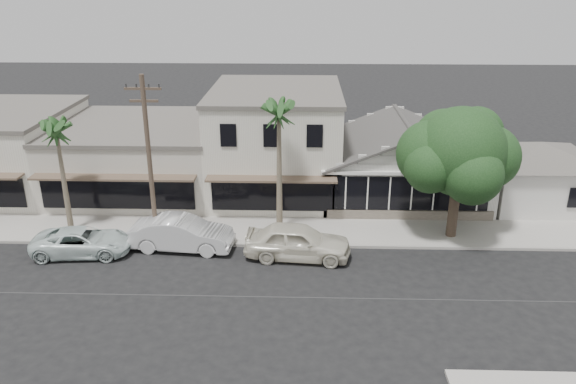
{
  "coord_description": "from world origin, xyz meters",
  "views": [
    {
      "loc": [
        -1.16,
        -21.59,
        13.46
      ],
      "look_at": [
        -2.0,
        6.0,
        2.71
      ],
      "focal_mm": 35.0,
      "sensor_mm": 36.0,
      "label": 1
    }
  ],
  "objects_px": {
    "utility_pole": "(149,158)",
    "car_0": "(298,241)",
    "car_1": "(182,234)",
    "shade_tree": "(458,153)"
  },
  "relations": [
    {
      "from": "car_0",
      "to": "car_1",
      "type": "relative_size",
      "value": 1.0
    },
    {
      "from": "utility_pole",
      "to": "car_0",
      "type": "distance_m",
      "value": 8.6
    },
    {
      "from": "utility_pole",
      "to": "car_1",
      "type": "relative_size",
      "value": 1.7
    },
    {
      "from": "car_1",
      "to": "shade_tree",
      "type": "bearing_deg",
      "value": -77.08
    },
    {
      "from": "car_0",
      "to": "shade_tree",
      "type": "relative_size",
      "value": 0.73
    },
    {
      "from": "car_1",
      "to": "shade_tree",
      "type": "distance_m",
      "value": 14.95
    },
    {
      "from": "utility_pole",
      "to": "shade_tree",
      "type": "height_order",
      "value": "utility_pole"
    },
    {
      "from": "car_0",
      "to": "shade_tree",
      "type": "bearing_deg",
      "value": -66.48
    },
    {
      "from": "car_0",
      "to": "utility_pole",
      "type": "bearing_deg",
      "value": 84.66
    },
    {
      "from": "utility_pole",
      "to": "car_1",
      "type": "bearing_deg",
      "value": -21.51
    },
    {
      "from": "car_0",
      "to": "car_1",
      "type": "height_order",
      "value": "car_0"
    },
    {
      "from": "car_1",
      "to": "shade_tree",
      "type": "height_order",
      "value": "shade_tree"
    },
    {
      "from": "car_1",
      "to": "shade_tree",
      "type": "relative_size",
      "value": 0.73
    },
    {
      "from": "utility_pole",
      "to": "car_0",
      "type": "xyz_separation_m",
      "value": [
        7.55,
        -1.39,
        -3.88
      ]
    },
    {
      "from": "car_1",
      "to": "car_0",
      "type": "bearing_deg",
      "value": -92.38
    }
  ]
}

